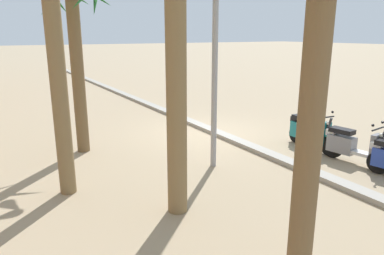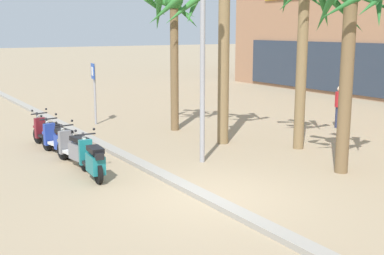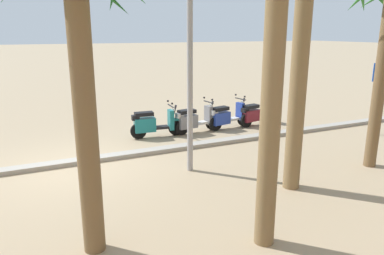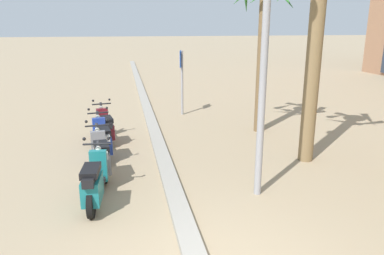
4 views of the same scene
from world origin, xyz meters
name	(u,v)px [view 2 (image 2 of 4)]	position (x,y,z in m)	size (l,w,h in m)	color
ground_plane	(211,197)	(0.00, 0.00, 0.00)	(200.00, 200.00, 0.00)	#9E896B
curb_strip	(204,196)	(0.00, -0.20, 0.06)	(60.00, 0.36, 0.12)	gray
scooter_maroon_tail_end	(49,134)	(-6.76, -1.66, 0.44)	(1.75, 0.66, 1.17)	black
scooter_blue_lead_nearest	(59,141)	(-5.53, -1.69, 0.45)	(1.83, 0.66, 1.17)	black
scooter_grey_last_in_row	(75,149)	(-4.23, -1.67, 0.46)	(1.78, 0.60, 1.17)	black
scooter_teal_gap_after_mid	(92,160)	(-2.76, -1.72, 0.47)	(1.80, 0.56, 1.17)	black
crossing_sign	(94,86)	(-9.71, 1.06, 1.50)	(0.59, 0.17, 2.40)	#939399
palm_tree_far_corner	(351,24)	(0.20, 4.01, 3.82)	(2.24, 2.25, 5.05)	brown
palm_tree_mid_walkway	(174,24)	(-7.05, 3.13, 3.90)	(2.26, 2.29, 5.04)	brown
palm_tree_by_mall_entrance	(303,15)	(-2.42, 4.96, 4.13)	(1.93, 1.92, 5.50)	olive
pedestrian_strolling_near_curb	(339,106)	(-4.10, 8.65, 0.84)	(0.34, 0.34, 1.60)	#2D3351
street_lamp	(203,18)	(-2.64, 1.49, 3.99)	(0.36, 0.36, 6.51)	#939399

